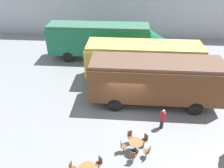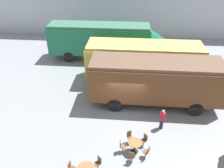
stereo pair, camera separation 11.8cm
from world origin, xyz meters
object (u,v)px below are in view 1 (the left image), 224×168
object	(u,v)px
streamlined_locomotive	(106,39)
cafe_table_far	(136,144)
passenger_coach_wooden	(155,79)
passenger_coach_vintage	(143,59)
visitor_person	(162,118)

from	to	relation	value
streamlined_locomotive	cafe_table_far	bearing A→B (deg)	-76.93
cafe_table_far	passenger_coach_wooden	bearing A→B (deg)	74.28
passenger_coach_vintage	cafe_table_far	xyz separation A→B (m)	(-0.69, -8.18, -1.54)
passenger_coach_vintage	passenger_coach_wooden	world-z (taller)	passenger_coach_wooden
cafe_table_far	visitor_person	size ratio (longest dim) A/B	0.53
streamlined_locomotive	passenger_coach_vintage	bearing A→B (deg)	-50.19
cafe_table_far	visitor_person	xyz separation A→B (m)	(1.76, 2.13, 0.23)
cafe_table_far	streamlined_locomotive	bearing A→B (deg)	103.07
cafe_table_far	visitor_person	bearing A→B (deg)	50.46
passenger_coach_vintage	cafe_table_far	size ratio (longest dim) A/B	12.11
visitor_person	streamlined_locomotive	bearing A→B (deg)	114.19
passenger_coach_wooden	streamlined_locomotive	bearing A→B (deg)	119.93
passenger_coach_vintage	cafe_table_far	distance (m)	8.35
passenger_coach_vintage	visitor_person	size ratio (longest dim) A/B	6.38
passenger_coach_vintage	passenger_coach_wooden	xyz separation A→B (m)	(0.72, -3.17, -0.03)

